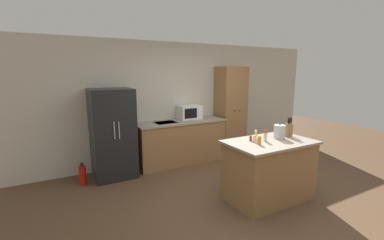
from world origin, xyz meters
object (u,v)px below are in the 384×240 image
at_px(microwave, 190,112).
at_px(spice_bottle_short_red, 259,140).
at_px(pantry_cabinet, 230,111).
at_px(knife_block, 289,129).
at_px(kettle, 279,132).
at_px(fire_extinguisher, 83,175).
at_px(spice_bottle_amber_oil, 254,139).
at_px(refrigerator, 113,133).
at_px(spice_bottle_pale_salt, 251,138).
at_px(spice_bottle_tall_dark, 265,136).
at_px(spice_bottle_green_herb, 256,135).

relative_size(microwave, spice_bottle_short_red, 3.74).
relative_size(pantry_cabinet, knife_block, 6.58).
relative_size(kettle, fire_extinguisher, 0.60).
bearing_deg(spice_bottle_short_red, spice_bottle_amber_oil, 76.70).
distance_m(refrigerator, kettle, 2.97).
bearing_deg(fire_extinguisher, microwave, 7.66).
relative_size(spice_bottle_short_red, spice_bottle_pale_salt, 1.60).
bearing_deg(spice_bottle_tall_dark, microwave, 92.84).
relative_size(knife_block, kettle, 1.33).
bearing_deg(spice_bottle_amber_oil, spice_bottle_pale_salt, 93.94).
bearing_deg(kettle, fire_extinguisher, 145.60).
relative_size(spice_bottle_pale_salt, kettle, 0.35).
relative_size(spice_bottle_tall_dark, kettle, 0.70).
height_order(spice_bottle_amber_oil, fire_extinguisher, spice_bottle_amber_oil).
height_order(spice_bottle_short_red, spice_bottle_amber_oil, spice_bottle_short_red).
bearing_deg(knife_block, spice_bottle_amber_oil, 179.16).
bearing_deg(refrigerator, spice_bottle_pale_salt, -49.19).
bearing_deg(spice_bottle_pale_salt, fire_extinguisher, 141.53).
relative_size(refrigerator, knife_block, 5.26).
bearing_deg(refrigerator, pantry_cabinet, 2.19).
xyz_separation_m(microwave, fire_extinguisher, (-2.31, -0.31, -0.91)).
bearing_deg(pantry_cabinet, refrigerator, -177.81).
bearing_deg(spice_bottle_pale_salt, spice_bottle_green_herb, 5.82).
bearing_deg(spice_bottle_pale_salt, spice_bottle_tall_dark, -35.98).
height_order(spice_bottle_short_red, kettle, kettle).
bearing_deg(kettle, spice_bottle_tall_dark, -174.69).
xyz_separation_m(spice_bottle_amber_oil, spice_bottle_green_herb, (0.10, 0.09, 0.02)).
bearing_deg(microwave, knife_block, -73.19).
distance_m(knife_block, kettle, 0.22).
xyz_separation_m(pantry_cabinet, fire_extinguisher, (-3.39, -0.25, -0.87)).
height_order(microwave, spice_bottle_short_red, microwave).
distance_m(pantry_cabinet, kettle, 2.22).
bearing_deg(microwave, pantry_cabinet, -3.39).
relative_size(microwave, knife_block, 1.56).
distance_m(knife_block, spice_bottle_pale_salt, 0.73).
bearing_deg(pantry_cabinet, knife_block, -101.22).
relative_size(refrigerator, spice_bottle_short_red, 12.61).
height_order(refrigerator, microwave, refrigerator).
bearing_deg(spice_bottle_short_red, pantry_cabinet, 62.46).
xyz_separation_m(refrigerator, microwave, (1.73, 0.17, 0.25)).
relative_size(microwave, spice_bottle_tall_dark, 2.99).
bearing_deg(kettle, pantry_cabinet, 73.19).
height_order(spice_bottle_short_red, fire_extinguisher, spice_bottle_short_red).
xyz_separation_m(spice_bottle_short_red, spice_bottle_amber_oil, (0.03, 0.13, -0.01)).
bearing_deg(spice_bottle_short_red, kettle, 12.32).
relative_size(knife_block, spice_bottle_green_herb, 2.06).
relative_size(spice_bottle_green_herb, fire_extinguisher, 0.39).
height_order(spice_bottle_short_red, spice_bottle_green_herb, spice_bottle_green_herb).
bearing_deg(fire_extinguisher, knife_block, -32.22).
distance_m(spice_bottle_tall_dark, spice_bottle_amber_oil, 0.18).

